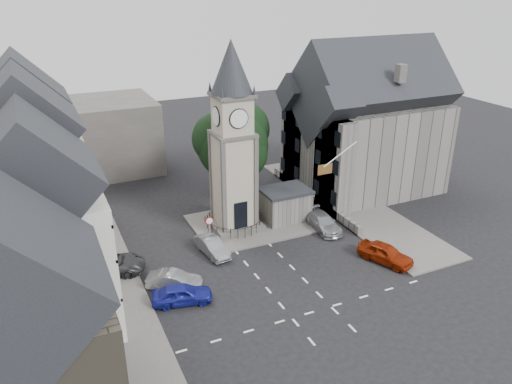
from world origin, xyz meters
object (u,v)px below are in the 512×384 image
pedestrian (312,203)px  car_west_blue (182,294)px  stone_shelter (285,205)px  clock_tower (233,140)px  car_east_red (385,253)px

pedestrian → car_west_blue: bearing=-10.4°
stone_shelter → clock_tower: bearing=174.2°
car_west_blue → car_east_red: car_east_red is taller
car_east_red → pedestrian: 10.27m
car_west_blue → pedestrian: 17.83m
car_east_red → pedestrian: size_ratio=2.53×
pedestrian → clock_tower: bearing=-40.1°
car_west_blue → pedestrian: bearing=-46.7°
clock_tower → car_west_blue: (-7.50, -8.83, -7.42)m
stone_shelter → car_east_red: stone_shelter is taller
car_east_red → pedestrian: pedestrian is taller
car_west_blue → pedestrian: size_ratio=2.36×
clock_tower → stone_shelter: bearing=-5.8°
car_west_blue → car_east_red: 16.07m
car_east_red → pedestrian: bearing=70.4°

